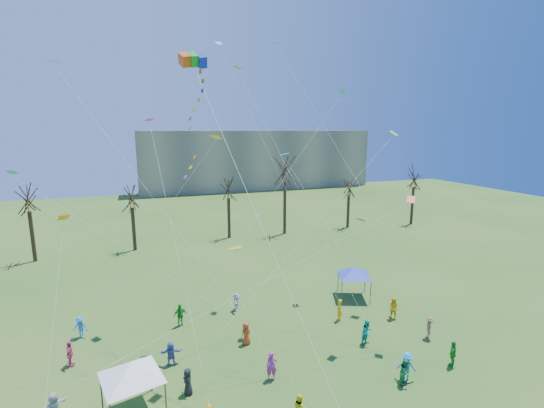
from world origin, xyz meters
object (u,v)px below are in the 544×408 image
object	(u,v)px
distant_building	(256,159)
canopy_tent_white	(131,370)
big_box_kite	(199,126)
canopy_tent_blue	(354,271)

from	to	relation	value
distant_building	canopy_tent_white	distance (m)	83.73
distant_building	canopy_tent_white	size ratio (longest dim) A/B	14.74
distant_building	big_box_kite	distance (m)	77.07
distant_building	canopy_tent_white	world-z (taller)	distant_building
big_box_kite	distant_building	bearing A→B (deg)	70.28
distant_building	canopy_tent_blue	bearing A→B (deg)	-99.62
canopy_tent_white	distant_building	bearing A→B (deg)	68.39
big_box_kite	canopy_tent_white	world-z (taller)	big_box_kite
big_box_kite	canopy_tent_blue	size ratio (longest dim) A/B	6.10
distant_building	canopy_tent_white	xyz separation A→B (m)	(-30.78, -77.72, -4.84)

